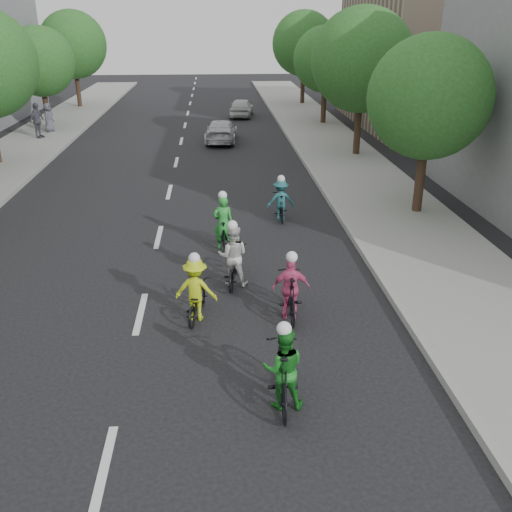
{
  "coord_description": "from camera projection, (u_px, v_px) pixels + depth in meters",
  "views": [
    {
      "loc": [
        1.83,
        -11.88,
        6.38
      ],
      "look_at": [
        2.76,
        0.88,
        1.0
      ],
      "focal_mm": 40.0,
      "sensor_mm": 36.0,
      "label": 1
    }
  ],
  "objects": [
    {
      "name": "bldg_se",
      "position": [
        444.0,
        59.0,
        34.86
      ],
      "size": [
        10.0,
        14.0,
        8.0
      ],
      "primitive_type": "cube",
      "color": "gray",
      "rests_on": "ground"
    },
    {
      "name": "spectator_2",
      "position": [
        48.0,
        117.0,
        33.14
      ],
      "size": [
        0.67,
        0.89,
        1.64
      ],
      "primitive_type": "imported",
      "rotation": [
        0.0,
        0.0,
        1.37
      ],
      "color": "#51505D",
      "rests_on": "sidewalk_left"
    },
    {
      "name": "curb_left",
      "position": [
        12.0,
        193.0,
        22.02
      ],
      "size": [
        0.18,
        80.0,
        0.18
      ],
      "primitive_type": "cube",
      "color": "#999993",
      "rests_on": "ground"
    },
    {
      "name": "tree_r_2",
      "position": [
        326.0,
        59.0,
        34.94
      ],
      "size": [
        4.0,
        4.0,
        5.97
      ],
      "color": "black",
      "rests_on": "ground"
    },
    {
      "name": "ground",
      "position": [
        141.0,
        313.0,
        13.27
      ],
      "size": [
        120.0,
        120.0,
        0.0
      ],
      "primitive_type": "plane",
      "color": "black",
      "rests_on": "ground"
    },
    {
      "name": "tree_r_0",
      "position": [
        429.0,
        98.0,
        18.4
      ],
      "size": [
        4.0,
        4.0,
        5.97
      ],
      "color": "black",
      "rests_on": "ground"
    },
    {
      "name": "cyclist_3",
      "position": [
        233.0,
        261.0,
        14.54
      ],
      "size": [
        0.86,
        1.83,
        1.74
      ],
      "rotation": [
        0.0,
        0.0,
        3.0
      ],
      "color": "black",
      "rests_on": "ground"
    },
    {
      "name": "cyclist_0",
      "position": [
        196.0,
        294.0,
        12.86
      ],
      "size": [
        1.05,
        1.64,
        1.63
      ],
      "rotation": [
        0.0,
        0.0,
        2.94
      ],
      "color": "black",
      "rests_on": "ground"
    },
    {
      "name": "tree_l_5",
      "position": [
        73.0,
        45.0,
        41.3
      ],
      "size": [
        4.8,
        4.8,
        6.93
      ],
      "color": "black",
      "rests_on": "ground"
    },
    {
      "name": "tree_l_4",
      "position": [
        40.0,
        62.0,
        33.24
      ],
      "size": [
        4.0,
        4.0,
        5.97
      ],
      "color": "black",
      "rests_on": "ground"
    },
    {
      "name": "cyclist_4",
      "position": [
        283.0,
        372.0,
        9.96
      ],
      "size": [
        0.77,
        1.93,
        1.68
      ],
      "rotation": [
        0.0,
        0.0,
        3.09
      ],
      "color": "black",
      "rests_on": "ground"
    },
    {
      "name": "cyclist_2",
      "position": [
        223.0,
        229.0,
        16.78
      ],
      "size": [
        0.6,
        1.49,
        1.79
      ],
      "rotation": [
        0.0,
        0.0,
        3.16
      ],
      "color": "black",
      "rests_on": "ground"
    },
    {
      "name": "tree_r_1",
      "position": [
        362.0,
        60.0,
        26.46
      ],
      "size": [
        4.8,
        4.8,
        6.93
      ],
      "color": "black",
      "rests_on": "ground"
    },
    {
      "name": "follow_car_trail",
      "position": [
        241.0,
        107.0,
        39.21
      ],
      "size": [
        1.97,
        3.82,
        1.24
      ],
      "primitive_type": "imported",
      "rotation": [
        0.0,
        0.0,
        3.0
      ],
      "color": "silver",
      "rests_on": "ground"
    },
    {
      "name": "cyclist_5",
      "position": [
        290.0,
        292.0,
        12.93
      ],
      "size": [
        0.88,
        1.79,
        1.64
      ],
      "rotation": [
        0.0,
        0.0,
        3.12
      ],
      "color": "black",
      "rests_on": "ground"
    },
    {
      "name": "sidewalk_right",
      "position": [
        369.0,
        186.0,
        22.98
      ],
      "size": [
        4.0,
        80.0,
        0.15
      ],
      "primitive_type": "cube",
      "color": "gray",
      "rests_on": "ground"
    },
    {
      "name": "curb_right",
      "position": [
        321.0,
        187.0,
        22.84
      ],
      "size": [
        0.18,
        80.0,
        0.18
      ],
      "primitive_type": "cube",
      "color": "#999993",
      "rests_on": "ground"
    },
    {
      "name": "cyclist_1",
      "position": [
        281.0,
        203.0,
        19.15
      ],
      "size": [
        0.93,
        1.55,
        1.57
      ],
      "rotation": [
        0.0,
        0.0,
        3.16
      ],
      "color": "black",
      "rests_on": "ground"
    },
    {
      "name": "spectator_1",
      "position": [
        37.0,
        120.0,
        31.39
      ],
      "size": [
        0.82,
        1.21,
        1.91
      ],
      "primitive_type": "imported",
      "rotation": [
        0.0,
        0.0,
        1.23
      ],
      "color": "#545462",
      "rests_on": "sidewalk_left"
    },
    {
      "name": "tree_r_3",
      "position": [
        304.0,
        43.0,
        43.0
      ],
      "size": [
        4.8,
        4.8,
        6.93
      ],
      "color": "black",
      "rests_on": "ground"
    },
    {
      "name": "follow_car_lead",
      "position": [
        221.0,
        131.0,
        31.27
      ],
      "size": [
        1.95,
        4.18,
        1.18
      ],
      "primitive_type": "imported",
      "rotation": [
        0.0,
        0.0,
        3.07
      ],
      "color": "silver",
      "rests_on": "ground"
    }
  ]
}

